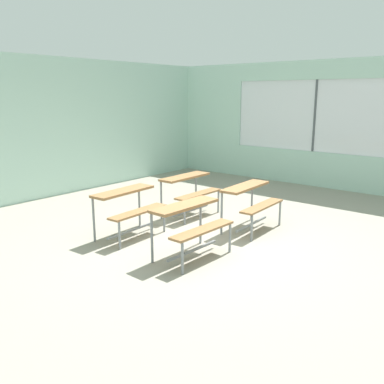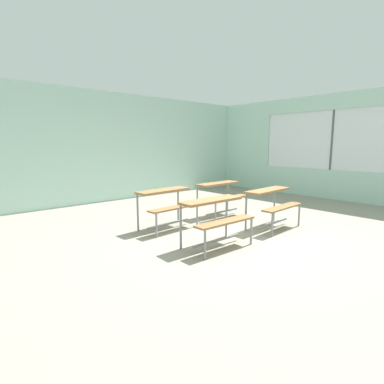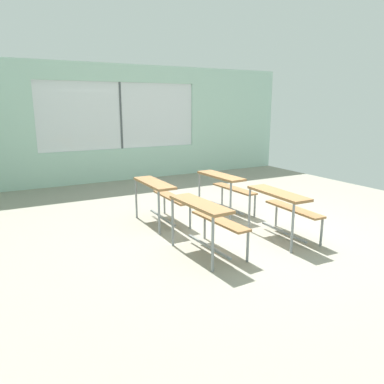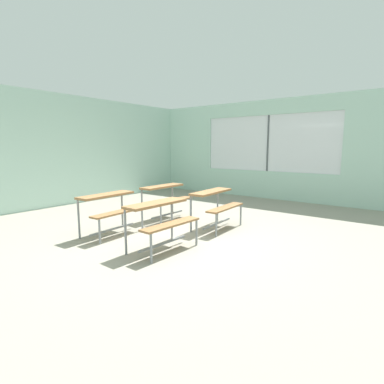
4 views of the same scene
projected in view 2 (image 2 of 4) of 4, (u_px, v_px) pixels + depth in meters
ground at (228, 239)px, 5.19m from camera, size 10.00×9.00×0.05m
wall_back at (106, 147)px, 8.26m from camera, size 10.00×0.12×3.00m
wall_right at (355, 149)px, 8.15m from camera, size 0.12×9.00×3.00m
desk_bench_r0c0 at (216, 211)px, 4.64m from camera, size 1.12×0.63×0.74m
desk_bench_r0c1 at (273, 199)px, 5.67m from camera, size 1.13×0.64×0.74m
desk_bench_r1c0 at (167, 199)px, 5.63m from camera, size 1.13×0.65×0.74m
desk_bench_r1c1 at (221, 191)px, 6.63m from camera, size 1.10×0.59×0.74m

